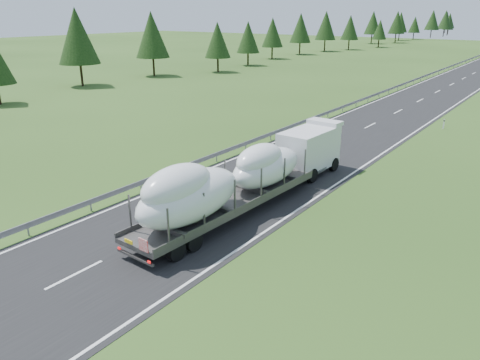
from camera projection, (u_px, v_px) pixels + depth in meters
The scene contains 4 objects.
ground at pixel (203, 210), 27.92m from camera, with size 400.00×400.00×0.00m, color #2A4818.
guardrail at pixel (466, 61), 106.99m from camera, with size 0.10×400.00×0.76m.
tree_line_left at pixel (340, 26), 138.90m from camera, with size 15.15×295.07×12.50m.
boat_truck at pixel (246, 174), 27.44m from camera, with size 3.31×19.38×4.17m.
Camera 1 is at (16.75, -19.55, 11.17)m, focal length 35.00 mm.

